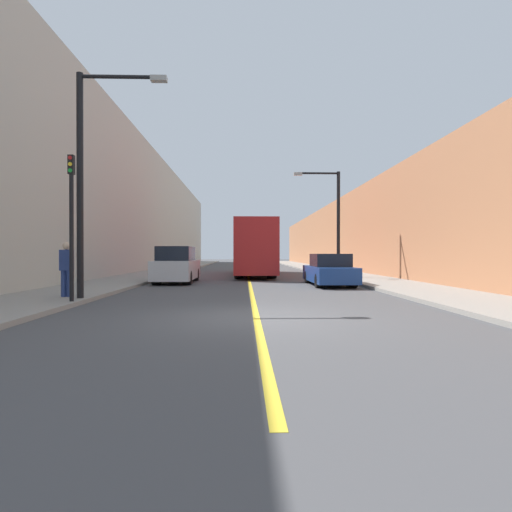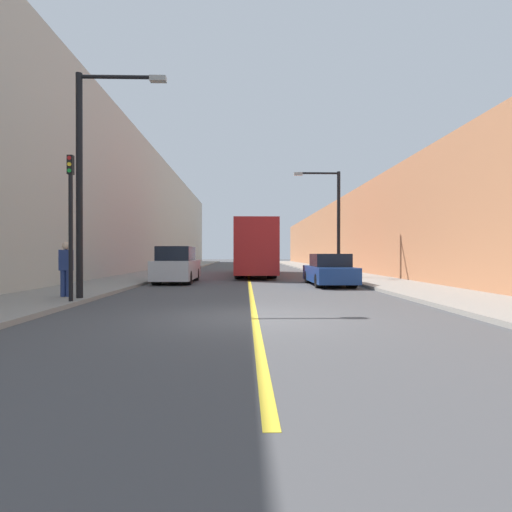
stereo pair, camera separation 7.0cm
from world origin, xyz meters
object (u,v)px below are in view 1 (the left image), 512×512
(street_lamp_left, at_px, (89,168))
(street_lamp_right, at_px, (334,215))
(traffic_light, at_px, (71,222))
(car_right_near, at_px, (329,271))
(bus, at_px, (254,248))
(pedestrian, at_px, (67,268))
(parked_suv_left, at_px, (177,266))

(street_lamp_left, distance_m, street_lamp_right, 15.05)
(street_lamp_right, height_order, traffic_light, street_lamp_right)
(street_lamp_left, distance_m, traffic_light, 1.93)
(car_right_near, distance_m, street_lamp_left, 11.36)
(bus, xyz_separation_m, car_right_near, (3.34, -9.21, -1.21))
(bus, height_order, street_lamp_left, street_lamp_left)
(traffic_light, bearing_deg, street_lamp_left, 78.80)
(bus, xyz_separation_m, traffic_light, (-5.64, -16.32, 0.53))
(bus, bearing_deg, pedestrian, -112.78)
(parked_suv_left, relative_size, street_lamp_left, 0.70)
(parked_suv_left, relative_size, pedestrian, 2.80)
(parked_suv_left, distance_m, street_lamp_right, 9.71)
(car_right_near, relative_size, pedestrian, 2.68)
(car_right_near, distance_m, pedestrian, 11.32)
(pedestrian, bearing_deg, parked_suv_left, 74.61)
(parked_suv_left, bearing_deg, street_lamp_right, 17.90)
(traffic_light, bearing_deg, bus, 70.93)
(parked_suv_left, bearing_deg, bus, 59.94)
(car_right_near, bearing_deg, street_lamp_left, -144.62)
(street_lamp_left, bearing_deg, street_lamp_right, 47.72)
(street_lamp_right, bearing_deg, bus, 136.93)
(bus, bearing_deg, street_lamp_left, -109.48)
(bus, bearing_deg, traffic_light, -109.07)
(street_lamp_right, height_order, pedestrian, street_lamp_right)
(street_lamp_left, height_order, pedestrian, street_lamp_left)
(bus, relative_size, traffic_light, 2.95)
(parked_suv_left, distance_m, traffic_light, 9.38)
(traffic_light, relative_size, pedestrian, 2.42)
(parked_suv_left, xyz_separation_m, traffic_light, (-1.48, -9.13, 1.55))
(bus, relative_size, parked_suv_left, 2.55)
(pedestrian, bearing_deg, traffic_light, -61.02)
(bus, xyz_separation_m, street_lamp_left, (-5.48, -15.48, 2.25))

